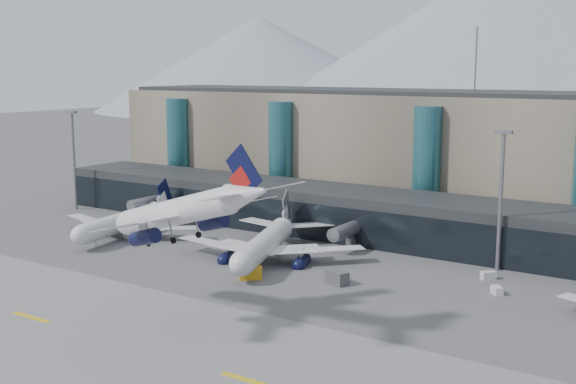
# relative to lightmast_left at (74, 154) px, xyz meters

# --- Properties ---
(ground) EXTENTS (900.00, 900.00, 0.00)m
(ground) POSITION_rel_lightmast_left_xyz_m (80.00, -45.00, -14.42)
(ground) COLOR #515154
(ground) RESTS_ON ground
(runway_strip) EXTENTS (400.00, 40.00, 0.04)m
(runway_strip) POSITION_rel_lightmast_left_xyz_m (80.00, -60.00, -14.40)
(runway_strip) COLOR slate
(runway_strip) RESTS_ON ground
(runway_markings) EXTENTS (128.00, 1.00, 0.02)m
(runway_markings) POSITION_rel_lightmast_left_xyz_m (80.00, -60.00, -14.37)
(runway_markings) COLOR gold
(runway_markings) RESTS_ON ground
(concourse) EXTENTS (170.00, 27.00, 10.00)m
(concourse) POSITION_rel_lightmast_left_xyz_m (79.98, 12.73, -9.45)
(concourse) COLOR black
(concourse) RESTS_ON ground
(terminal_main) EXTENTS (130.00, 30.00, 31.00)m
(terminal_main) POSITION_rel_lightmast_left_xyz_m (55.00, 45.00, 1.03)
(terminal_main) COLOR gray
(terminal_main) RESTS_ON ground
(teal_towers) EXTENTS (116.40, 19.40, 46.00)m
(teal_towers) POSITION_rel_lightmast_left_xyz_m (65.01, 29.01, -0.41)
(teal_towers) COLOR #27636E
(teal_towers) RESTS_ON ground
(lightmast_left) EXTENTS (3.00, 1.20, 25.60)m
(lightmast_left) POSITION_rel_lightmast_left_xyz_m (0.00, 0.00, 0.00)
(lightmast_left) COLOR slate
(lightmast_left) RESTS_ON ground
(lightmast_mid) EXTENTS (3.00, 1.20, 25.60)m
(lightmast_mid) POSITION_rel_lightmast_left_xyz_m (110.00, 3.00, 0.00)
(lightmast_mid) COLOR slate
(lightmast_mid) RESTS_ON ground
(hero_jet) EXTENTS (33.73, 33.53, 10.92)m
(hero_jet) POSITION_rel_lightmast_left_xyz_m (82.51, -49.70, 3.43)
(hero_jet) COLOR silver
(hero_jet) RESTS_ON ground
(jet_parked_left) EXTENTS (36.97, 37.30, 12.06)m
(jet_parked_left) POSITION_rel_lightmast_left_xyz_m (33.09, -12.50, -9.86)
(jet_parked_left) COLOR silver
(jet_parked_left) RESTS_ON ground
(jet_parked_mid) EXTENTS (37.07, 39.32, 12.64)m
(jet_parked_mid) POSITION_rel_lightmast_left_xyz_m (70.12, -12.50, -9.64)
(jet_parked_mid) COLOR silver
(jet_parked_mid) RESTS_ON ground
(veh_a) EXTENTS (3.38, 2.24, 1.76)m
(veh_a) POSITION_rel_lightmast_left_xyz_m (35.39, -15.38, -13.54)
(veh_a) COLOR silver
(veh_a) RESTS_ON ground
(veh_b) EXTENTS (1.76, 2.86, 1.65)m
(veh_b) POSITION_rel_lightmast_left_xyz_m (66.00, -8.90, -13.60)
(veh_b) COLOR gold
(veh_b) RESTS_ON ground
(veh_c) EXTENTS (4.60, 3.50, 2.28)m
(veh_c) POSITION_rel_lightmast_left_xyz_m (89.67, -20.41, -13.28)
(veh_c) COLOR #494A4E
(veh_c) RESTS_ON ground
(veh_d) EXTENTS (2.71, 2.78, 1.45)m
(veh_d) POSITION_rel_lightmast_left_xyz_m (110.51, -3.68, -13.70)
(veh_d) COLOR silver
(veh_d) RESTS_ON ground
(veh_f) EXTENTS (3.26, 3.39, 1.72)m
(veh_f) POSITION_rel_lightmast_left_xyz_m (29.07, -1.32, -13.56)
(veh_f) COLOR #494A4E
(veh_f) RESTS_ON ground
(veh_g) EXTENTS (2.50, 2.60, 1.33)m
(veh_g) POSITION_rel_lightmast_left_xyz_m (114.36, -11.19, -13.75)
(veh_g) COLOR silver
(veh_g) RESTS_ON ground
(veh_h) EXTENTS (4.29, 4.09, 2.15)m
(veh_h) POSITION_rel_lightmast_left_xyz_m (75.57, -26.20, -13.34)
(veh_h) COLOR gold
(veh_h) RESTS_ON ground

